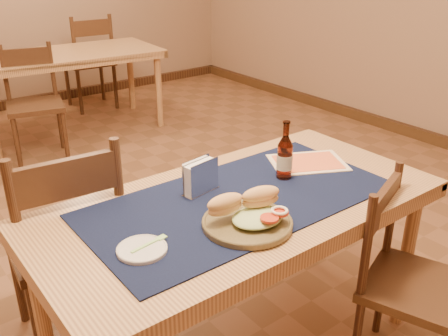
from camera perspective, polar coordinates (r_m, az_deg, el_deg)
room at (r=2.39m, az=-10.78°, el=17.77°), size 6.04×7.04×2.84m
main_table at (r=1.97m, az=1.78°, el=-5.79°), size 1.60×0.80×0.75m
placemat at (r=1.93m, az=1.81°, el=-3.60°), size 1.20×0.60×0.01m
baseboard at (r=2.87m, az=-8.67°, el=-10.03°), size 6.00×7.00×0.10m
back_table at (r=4.88m, az=-17.60°, el=11.54°), size 1.73×0.96×0.75m
chair_main_far at (r=2.23m, az=-17.56°, el=-7.90°), size 0.50×0.50×0.98m
chair_main_near at (r=2.14m, az=20.41°, el=-11.94°), size 0.51×0.51×0.86m
chair_back_near at (r=4.35m, az=-20.86°, el=7.08°), size 0.52×0.52×0.93m
chair_back_far at (r=5.59m, az=-15.07°, el=11.78°), size 0.49×0.49×1.00m
sandwich_plate at (r=1.74m, az=2.85°, el=-5.54°), size 0.32×0.32×0.12m
side_plate at (r=1.64m, az=-9.36°, el=-9.11°), size 0.16×0.16×0.01m
fork at (r=1.65m, az=-8.27°, el=-8.41°), size 0.14×0.04×0.00m
beer_bottle at (r=2.08m, az=6.96°, el=1.23°), size 0.07×0.07×0.25m
napkin_holder at (r=1.95m, az=-2.70°, el=-1.08°), size 0.16×0.08×0.14m
menu_card at (r=2.27m, az=9.55°, el=0.64°), size 0.40×0.36×0.01m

